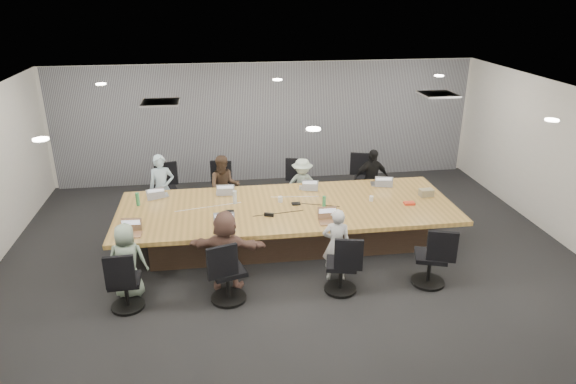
{
  "coord_description": "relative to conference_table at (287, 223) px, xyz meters",
  "views": [
    {
      "loc": [
        -1.19,
        -7.85,
        4.42
      ],
      "look_at": [
        0.0,
        0.4,
        1.05
      ],
      "focal_mm": 32.0,
      "sensor_mm": 36.0,
      "label": 1
    }
  ],
  "objects": [
    {
      "name": "floor",
      "position": [
        0.0,
        -0.5,
        -0.4
      ],
      "size": [
        10.0,
        8.0,
        0.0
      ],
      "primitive_type": "cube",
      "color": "black",
      "rests_on": "ground"
    },
    {
      "name": "ceiling",
      "position": [
        0.0,
        -0.5,
        2.4
      ],
      "size": [
        10.0,
        8.0,
        0.0
      ],
      "primitive_type": "cube",
      "color": "white",
      "rests_on": "wall_back"
    },
    {
      "name": "wall_back",
      "position": [
        0.0,
        3.5,
        1.0
      ],
      "size": [
        10.0,
        0.0,
        2.8
      ],
      "primitive_type": "cube",
      "rotation": [
        1.57,
        0.0,
        0.0
      ],
      "color": "beige",
      "rests_on": "ground"
    },
    {
      "name": "wall_front",
      "position": [
        0.0,
        -4.5,
        1.0
      ],
      "size": [
        10.0,
        0.0,
        2.8
      ],
      "primitive_type": "cube",
      "rotation": [
        -1.57,
        0.0,
        0.0
      ],
      "color": "beige",
      "rests_on": "ground"
    },
    {
      "name": "wall_right",
      "position": [
        5.0,
        -0.5,
        1.0
      ],
      "size": [
        0.0,
        8.0,
        2.8
      ],
      "primitive_type": "cube",
      "rotation": [
        1.57,
        0.0,
        -1.57
      ],
      "color": "beige",
      "rests_on": "ground"
    },
    {
      "name": "curtain",
      "position": [
        0.0,
        3.42,
        1.0
      ],
      "size": [
        9.8,
        0.04,
        2.8
      ],
      "primitive_type": "cube",
      "color": "gray",
      "rests_on": "ground"
    },
    {
      "name": "conference_table",
      "position": [
        0.0,
        0.0,
        0.0
      ],
      "size": [
        6.0,
        2.2,
        0.74
      ],
      "color": "#4E3729",
      "rests_on": "ground"
    },
    {
      "name": "chair_0",
      "position": [
        -2.32,
        1.7,
        0.03
      ],
      "size": [
        0.68,
        0.68,
        0.85
      ],
      "primitive_type": null,
      "rotation": [
        0.0,
        0.0,
        3.35
      ],
      "color": "black",
      "rests_on": "ground"
    },
    {
      "name": "chair_1",
      "position": [
        -1.09,
        1.7,
        0.01
      ],
      "size": [
        0.65,
        0.65,
        0.82
      ],
      "primitive_type": null,
      "rotation": [
        0.0,
        0.0,
        2.93
      ],
      "color": "black",
      "rests_on": "ground"
    },
    {
      "name": "chair_2",
      "position": [
        0.5,
        1.7,
        -0.01
      ],
      "size": [
        0.64,
        0.64,
        0.78
      ],
      "primitive_type": null,
      "rotation": [
        0.0,
        0.0,
        2.9
      ],
      "color": "black",
      "rests_on": "ground"
    },
    {
      "name": "chair_3",
      "position": [
        1.97,
        1.7,
        0.04
      ],
      "size": [
        0.74,
        0.74,
        0.88
      ],
      "primitive_type": null,
      "rotation": [
        0.0,
        0.0,
        2.84
      ],
      "color": "black",
      "rests_on": "ground"
    },
    {
      "name": "chair_4",
      "position": [
        -2.61,
        -1.7,
        -0.02
      ],
      "size": [
        0.53,
        0.53,
        0.76
      ],
      "primitive_type": null,
      "rotation": [
        0.0,
        0.0,
        0.04
      ],
      "color": "black",
      "rests_on": "ground"
    },
    {
      "name": "chair_5",
      "position": [
        -1.14,
        -1.7,
        0.02
      ],
      "size": [
        0.71,
        0.71,
        0.84
      ],
      "primitive_type": null,
      "rotation": [
        0.0,
        0.0,
        0.3
      ],
      "color": "black",
      "rests_on": "ground"
    },
    {
      "name": "chair_6",
      "position": [
        0.59,
        -1.7,
        -0.01
      ],
      "size": [
        0.63,
        0.63,
        0.78
      ],
      "primitive_type": null,
      "rotation": [
        0.0,
        0.0,
        -0.22
      ],
      "color": "black",
      "rests_on": "ground"
    },
    {
      "name": "chair_7",
      "position": [
        2.02,
        -1.7,
        0.01
      ],
      "size": [
        0.7,
        0.7,
        0.82
      ],
      "primitive_type": null,
      "rotation": [
        0.0,
        0.0,
        -0.32
      ],
      "color": "black",
      "rests_on": "ground"
    },
    {
      "name": "person_0",
      "position": [
        -2.32,
        1.35,
        0.28
      ],
      "size": [
        0.53,
        0.37,
        1.37
      ],
      "primitive_type": "imported",
      "rotation": [
        0.0,
        0.0,
        6.37
      ],
      "color": "silver",
      "rests_on": "ground"
    },
    {
      "name": "laptop_0",
      "position": [
        -2.32,
        0.8,
        0.35
      ],
      "size": [
        0.38,
        0.3,
        0.02
      ],
      "primitive_type": "cube",
      "rotation": [
        0.0,
        0.0,
        3.4
      ],
      "color": "#B2B2B7",
      "rests_on": "conference_table"
    },
    {
      "name": "person_1",
      "position": [
        -1.09,
        1.35,
        0.25
      ],
      "size": [
        0.63,
        0.49,
        1.3
      ],
      "primitive_type": "imported",
      "rotation": [
        0.0,
        0.0,
        6.28
      ],
      "color": "#493527",
      "rests_on": "ground"
    },
    {
      "name": "laptop_1",
      "position": [
        -1.09,
        0.8,
        0.35
      ],
      "size": [
        0.35,
        0.25,
        0.02
      ],
      "primitive_type": "cube",
      "rotation": [
        0.0,
        0.0,
        3.09
      ],
      "color": "#B2B2B7",
      "rests_on": "conference_table"
    },
    {
      "name": "person_2",
      "position": [
        0.5,
        1.35,
        0.18
      ],
      "size": [
        0.83,
        0.58,
        1.16
      ],
      "primitive_type": "imported",
      "rotation": [
        0.0,
        0.0,
        6.07
      ],
      "color": "#A8BDAD",
      "rests_on": "ground"
    },
    {
      "name": "laptop_2",
      "position": [
        0.5,
        0.8,
        0.35
      ],
      "size": [
        0.34,
        0.27,
        0.02
      ],
      "primitive_type": "cube",
      "rotation": [
        0.0,
        0.0,
        2.94
      ],
      "color": "#B2B2B7",
      "rests_on": "conference_table"
    },
    {
      "name": "person_3",
      "position": [
        1.97,
        1.35,
        0.25
      ],
      "size": [
        0.78,
        0.38,
        1.3
      ],
      "primitive_type": "imported",
      "rotation": [
        0.0,
        0.0,
        6.36
      ],
      "color": "black",
      "rests_on": "ground"
    },
    {
      "name": "laptop_3",
      "position": [
        1.97,
        0.8,
        0.35
      ],
      "size": [
        0.38,
        0.3,
        0.02
      ],
      "primitive_type": "cube",
      "rotation": [
        0.0,
        0.0,
        2.97
      ],
      "color": "#B2B2B7",
      "rests_on": "conference_table"
    },
    {
      "name": "person_4",
      "position": [
        -2.61,
        -1.35,
        0.19
      ],
      "size": [
        0.61,
        0.43,
        1.18
      ],
      "primitive_type": "imported",
      "rotation": [
        0.0,
        0.0,
        3.04
      ],
      "color": "#89A18A",
      "rests_on": "ground"
    },
    {
      "name": "laptop_4",
      "position": [
        -2.61,
        -0.8,
        0.35
      ],
      "size": [
        0.34,
        0.24,
        0.02
      ],
      "primitive_type": "cube",
      "rotation": [
        0.0,
        0.0,
        -0.06
      ],
      "color": "#8C6647",
      "rests_on": "conference_table"
    },
    {
      "name": "person_5",
      "position": [
        -1.14,
        -1.35,
        0.25
      ],
      "size": [
        1.26,
        0.63,
        1.3
      ],
      "primitive_type": "imported",
      "rotation": [
        0.0,
        0.0,
        2.93
      ],
      "color": "brown",
      "rests_on": "ground"
    },
    {
      "name": "laptop_5",
      "position": [
        -1.14,
        -0.8,
        0.35
      ],
      "size": [
        0.35,
        0.24,
        0.02
      ],
      "primitive_type": "cube",
      "rotation": [
        0.0,
        0.0,
        -0.01
      ],
      "color": "#B2B2B7",
      "rests_on": "conference_table"
    },
    {
      "name": "person_6",
      "position": [
        0.59,
        -1.35,
        0.21
      ],
      "size": [
        0.5,
        0.38,
        1.23
      ],
      "primitive_type": "imported",
      "rotation": [
        0.0,
        0.0,
        2.94
      ],
      "color": "silver",
      "rests_on": "ground"
    },
    {
      "name": "laptop_6",
      "position": [
        0.59,
        -0.8,
        0.35
      ],
      "size": [
        0.33,
        0.22,
        0.02
      ],
      "primitive_type": "cube",
      "rotation": [
        0.0,
        0.0,
        -0.01
      ],
      "color": "#8C6647",
      "rests_on": "conference_table"
    },
    {
      "name": "bottle_green_left",
      "position": [
        -2.65,
        0.41,
        0.46
      ],
      "size": [
        0.07,
        0.07,
        0.24
      ],
      "primitive_type": "cylinder",
      "rotation": [
        0.0,
        0.0,
        -0.05
      ],
      "color": "#358851",
      "rests_on": "conference_table"
    },
    {
      "name": "bottle_green_right",
      "position": [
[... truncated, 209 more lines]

